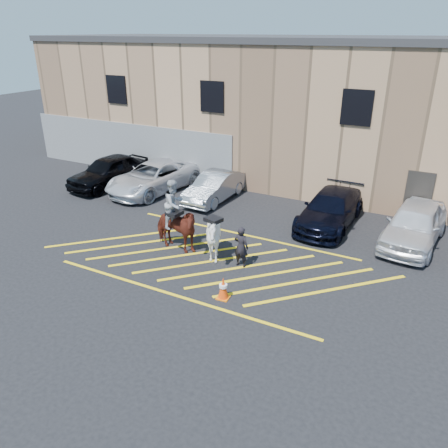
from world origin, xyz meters
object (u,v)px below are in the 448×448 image
at_px(car_blue_suv, 330,209).
at_px(car_white_suv, 414,224).
at_px(traffic_cone, 223,288).
at_px(saddled_white, 214,237).
at_px(mounted_bay, 175,223).
at_px(car_white_pickup, 153,177).
at_px(handler, 241,247).
at_px(car_silver_sedan, 215,187).
at_px(car_black_suv, 109,171).

xyz_separation_m(car_blue_suv, car_white_suv, (3.32, -0.27, 0.09)).
bearing_deg(traffic_cone, saddled_white, 125.32).
relative_size(car_blue_suv, saddled_white, 2.56).
relative_size(car_blue_suv, mounted_bay, 1.76).
height_order(car_white_pickup, handler, handler).
height_order(car_silver_sedan, traffic_cone, car_silver_sedan).
bearing_deg(car_silver_sedan, mounted_bay, -74.84).
distance_m(car_black_suv, car_silver_sedan, 6.00).
height_order(handler, mounted_bay, mounted_bay).
bearing_deg(car_blue_suv, car_black_suv, -176.72).
xyz_separation_m(car_white_pickup, car_blue_suv, (9.14, -0.01, -0.03)).
relative_size(car_black_suv, car_white_pickup, 0.89).
height_order(car_white_pickup, car_silver_sedan, car_white_pickup).
bearing_deg(handler, car_white_suv, -133.46).
xyz_separation_m(car_black_suv, mounted_bay, (7.20, -4.63, 0.32)).
bearing_deg(car_silver_sedan, traffic_cone, -57.64).
bearing_deg(car_silver_sedan, saddled_white, -59.75).
bearing_deg(car_silver_sedan, car_blue_suv, -1.25).
bearing_deg(traffic_cone, car_black_suv, 147.00).
relative_size(car_white_pickup, car_silver_sedan, 1.30).
distance_m(car_black_suv, car_white_pickup, 2.59).
bearing_deg(saddled_white, traffic_cone, -54.68).
bearing_deg(car_blue_suv, mounted_bay, -130.48).
height_order(car_white_pickup, car_white_suv, car_white_suv).
distance_m(car_black_suv, car_white_suv, 15.02).
bearing_deg(car_white_pickup, traffic_cone, -34.79).
distance_m(car_white_suv, traffic_cone, 8.28).
relative_size(car_black_suv, handler, 3.14).
distance_m(car_black_suv, car_blue_suv, 11.70).
distance_m(car_silver_sedan, handler, 6.59).
height_order(car_white_suv, traffic_cone, car_white_suv).
distance_m(car_white_pickup, mounted_bay, 6.85).
bearing_deg(saddled_white, car_blue_suv, 59.81).
bearing_deg(car_blue_suv, car_white_suv, -3.21).
bearing_deg(handler, car_black_suv, -20.82).
distance_m(car_white_suv, handler, 6.95).
distance_m(car_silver_sedan, traffic_cone, 8.55).
bearing_deg(mounted_bay, car_blue_suv, 48.08).
distance_m(handler, saddled_white, 1.09).
distance_m(handler, traffic_cone, 2.15).
height_order(car_black_suv, saddled_white, saddled_white).
xyz_separation_m(car_white_pickup, car_silver_sedan, (3.40, 0.32, -0.07)).
bearing_deg(traffic_cone, car_white_suv, 55.03).
distance_m(car_white_pickup, car_silver_sedan, 3.41).
xyz_separation_m(car_white_suv, mounted_bay, (-7.81, -4.73, 0.32)).
bearing_deg(car_white_suv, handler, -131.63).
distance_m(car_silver_sedan, mounted_bay, 5.50).
height_order(car_silver_sedan, car_white_suv, car_white_suv).
xyz_separation_m(car_white_suv, handler, (-5.13, -4.69, -0.05)).
bearing_deg(car_white_suv, car_blue_suv, -178.76).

